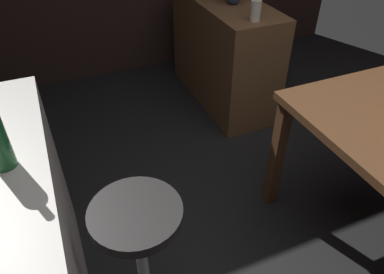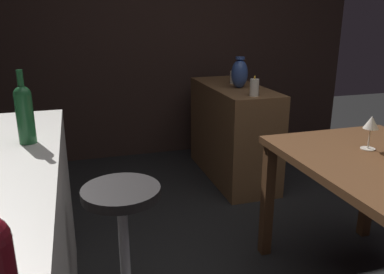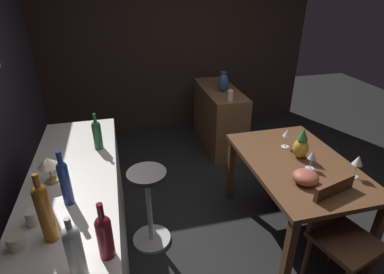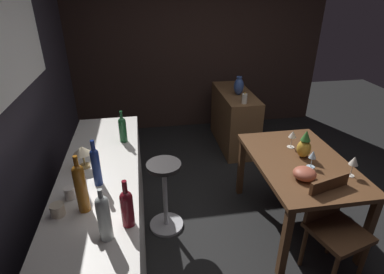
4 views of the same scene
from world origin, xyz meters
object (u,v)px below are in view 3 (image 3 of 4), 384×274
object	(u,v)px
wine_glass_right	(358,161)
cup_white	(33,217)
wine_bottle_clear	(75,250)
wine_bottle_ruby	(104,234)
bar_stool	(149,206)
pillar_candle_short	(220,82)
pillar_candle_tall	(230,95)
counter_lamp	(48,164)
cup_cream	(16,241)
wine_bottle_cobalt	(65,181)
dining_table	(297,171)
pineapple_centerpiece	(301,145)
fruit_bowl	(306,177)
wine_bottle_green	(97,134)
vase_ceramic_blue	(223,82)
chair_near_window	(339,232)
wine_glass_center	(312,156)
wine_glass_left	(287,134)
sideboard_cabinet	(219,117)
wine_bottle_amber	(45,211)

from	to	relation	value
wine_glass_right	cup_white	world-z (taller)	cup_white
wine_bottle_clear	wine_bottle_ruby	bearing A→B (deg)	-53.22
bar_stool	pillar_candle_short	xyz separation A→B (m)	(1.71, -1.19, 0.48)
wine_bottle_clear	pillar_candle_tall	bearing A→B (deg)	-35.15
counter_lamp	cup_cream	bearing A→B (deg)	171.17
wine_bottle_cobalt	pillar_candle_tall	world-z (taller)	wine_bottle_cobalt
dining_table	wine_bottle_ruby	size ratio (longest dim) A/B	3.97
pineapple_centerpiece	fruit_bowl	world-z (taller)	pineapple_centerpiece
wine_bottle_green	cup_cream	distance (m)	1.03
bar_stool	pillar_candle_short	size ratio (longest dim) A/B	5.40
bar_stool	wine_bottle_clear	distance (m)	1.28
pillar_candle_short	vase_ceramic_blue	world-z (taller)	vase_ceramic_blue
fruit_bowl	cup_white	xyz separation A→B (m)	(-0.17, 1.81, 0.15)
vase_ceramic_blue	chair_near_window	bearing A→B (deg)	-176.60
wine_bottle_clear	wine_bottle_green	xyz separation A→B (m)	(1.20, -0.06, -0.03)
wine_glass_center	pillar_candle_tall	distance (m)	1.44
wine_glass_center	wine_bottle_clear	world-z (taller)	wine_bottle_clear
wine_glass_left	pineapple_centerpiece	size ratio (longest dim) A/B	0.65
sideboard_cabinet	pillar_candle_tall	world-z (taller)	pillar_candle_tall
chair_near_window	cup_white	distance (m)	2.02
wine_glass_center	pillar_candle_tall	size ratio (longest dim) A/B	1.07
fruit_bowl	pillar_candle_short	bearing A→B (deg)	-1.49
fruit_bowl	vase_ceramic_blue	size ratio (longest dim) A/B	0.75
cup_cream	cup_white	world-z (taller)	cup_white
wine_bottle_clear	wine_bottle_cobalt	distance (m)	0.56
dining_table	fruit_bowl	world-z (taller)	fruit_bowl
fruit_bowl	vase_ceramic_blue	bearing A→B (deg)	-0.55
bar_stool	wine_bottle_amber	world-z (taller)	wine_bottle_amber
sideboard_cabinet	chair_near_window	xyz separation A→B (m)	(-2.32, -0.13, 0.07)
wine_glass_right	wine_glass_center	distance (m)	0.32
fruit_bowl	cup_white	world-z (taller)	cup_white
wine_glass_right	wine_bottle_amber	world-z (taller)	wine_bottle_amber
wine_glass_center	pineapple_centerpiece	distance (m)	0.18
bar_stool	pineapple_centerpiece	size ratio (longest dim) A/B	2.72
cup_white	fruit_bowl	bearing A→B (deg)	-84.75
cup_cream	pillar_candle_tall	world-z (taller)	cup_cream
fruit_bowl	vase_ceramic_blue	xyz separation A→B (m)	(1.93, -0.02, 0.15)
bar_stool	cup_cream	world-z (taller)	cup_cream
wine_glass_right	counter_lamp	xyz separation A→B (m)	(0.24, 2.18, 0.16)
wine_glass_left	pillar_candle_tall	bearing A→B (deg)	7.85
wine_bottle_green	vase_ceramic_blue	xyz separation A→B (m)	(1.31, -1.50, -0.09)
wine_glass_center	cup_cream	bearing A→B (deg)	103.74
wine_bottle_amber	cup_white	world-z (taller)	wine_bottle_amber
counter_lamp	pillar_candle_tall	size ratio (longest dim) A/B	1.21
cup_white	wine_glass_center	bearing A→B (deg)	-80.49
wine_glass_left	chair_near_window	bearing A→B (deg)	-179.15
wine_glass_left	wine_bottle_cobalt	distance (m)	1.87
chair_near_window	cup_cream	bearing A→B (deg)	91.25
pillar_candle_short	wine_bottle_cobalt	bearing A→B (deg)	142.11
dining_table	pillar_candle_short	world-z (taller)	pillar_candle_short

